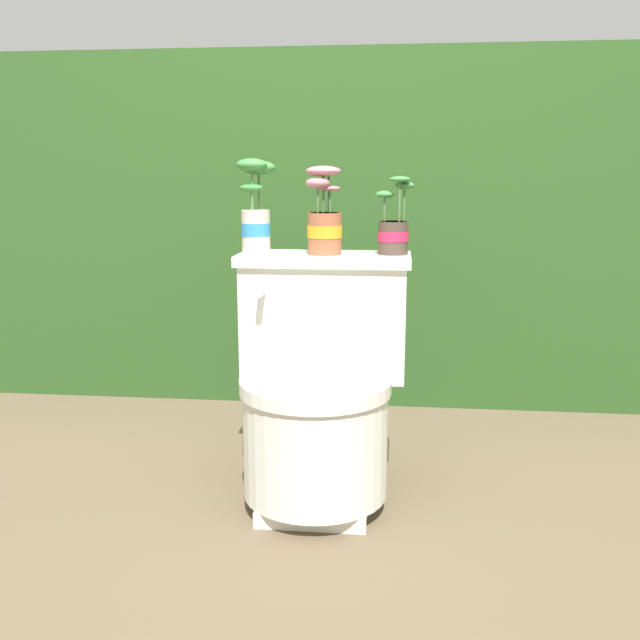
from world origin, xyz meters
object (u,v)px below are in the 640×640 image
(potted_plant_midleft, at_px, (324,220))
(potted_plant_middle, at_px, (394,230))
(potted_plant_left, at_px, (256,211))
(toilet, at_px, (319,388))

(potted_plant_midleft, xyz_separation_m, potted_plant_middle, (0.20, 0.02, -0.03))
(potted_plant_left, distance_m, potted_plant_midleft, 0.20)
(potted_plant_middle, bearing_deg, toilet, -141.98)
(toilet, height_order, potted_plant_middle, potted_plant_middle)
(toilet, relative_size, potted_plant_middle, 3.05)
(potted_plant_midleft, bearing_deg, potted_plant_middle, 5.68)
(potted_plant_midleft, distance_m, potted_plant_middle, 0.20)
(toilet, relative_size, potted_plant_left, 2.49)
(toilet, bearing_deg, potted_plant_left, 142.18)
(potted_plant_middle, bearing_deg, potted_plant_midleft, -174.32)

